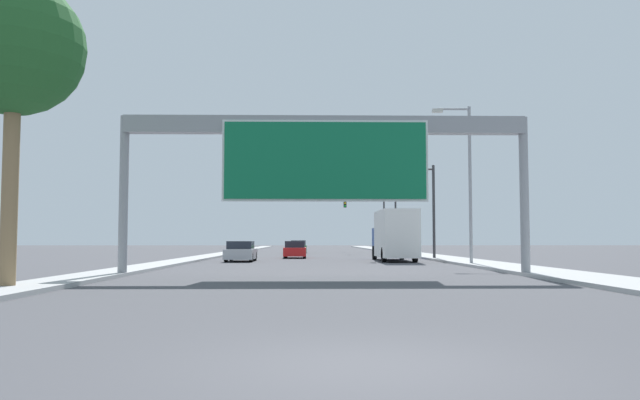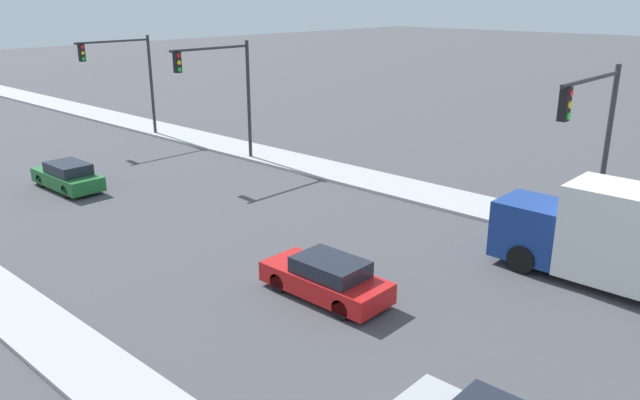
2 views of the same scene
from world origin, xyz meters
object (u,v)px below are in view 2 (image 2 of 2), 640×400
Objects in this scene: car_near_center at (68,177)px; traffic_light_far_intersection at (129,70)px; traffic_light_mid_block at (226,83)px; traffic_light_near_intersection at (595,133)px; car_far_right at (326,278)px; truck_box_primary at (639,243)px.

car_near_center is 12.35m from traffic_light_far_intersection.
car_near_center is 9.76m from traffic_light_mid_block.
traffic_light_mid_block reaches higher than car_near_center.
traffic_light_near_intersection reaches higher than car_near_center.
car_far_right is 10.72m from traffic_light_near_intersection.
traffic_light_far_intersection reaches higher than car_near_center.
car_far_right is at bearing -119.53° from traffic_light_mid_block.
truck_box_primary is at bearing -92.89° from traffic_light_far_intersection.
traffic_light_far_intersection is at bearing 71.13° from car_far_right.
traffic_light_mid_block is at bearing -13.65° from car_near_center.
truck_box_primary is 1.24× the size of traffic_light_near_intersection.
truck_box_primary is at bearing -74.07° from car_near_center.
traffic_light_mid_block is (8.65, -2.10, 4.00)m from car_near_center.
traffic_light_near_intersection reaches higher than traffic_light_far_intersection.
truck_box_primary is at bearing -45.60° from car_far_right.
traffic_light_far_intersection is (8.64, 7.90, 3.94)m from car_near_center.
traffic_light_far_intersection is (1.64, 32.42, 2.85)m from truck_box_primary.
car_near_center is at bearing 105.93° from truck_box_primary.
truck_box_primary is 22.67m from traffic_light_mid_block.
car_near_center is 24.10m from traffic_light_near_intersection.
car_far_right is at bearing -108.87° from traffic_light_far_intersection.
car_far_right is 0.63× the size of traffic_light_near_intersection.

